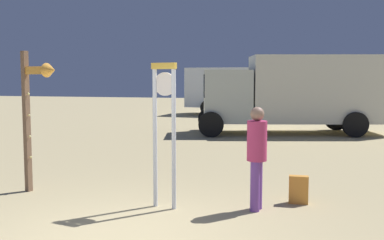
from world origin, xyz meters
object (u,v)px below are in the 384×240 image
arrow_sign (35,101)px  box_truck_far (245,89)px  standing_clock (164,121)px  box_truck_near (299,91)px  backpack (299,190)px  person_near_clock (257,153)px

arrow_sign → box_truck_far: box_truck_far is taller
box_truck_far → standing_clock: bearing=-87.1°
arrow_sign → box_truck_near: 11.21m
backpack → person_near_clock: bearing=-140.2°
person_near_clock → box_truck_far: bearing=97.5°
backpack → box_truck_far: (-3.04, 17.56, 1.26)m
arrow_sign → backpack: arrow_sign is taller
arrow_sign → backpack: size_ratio=5.49×
standing_clock → box_truck_near: bearing=79.0°
box_truck_near → box_truck_far: box_truck_near is taller
arrow_sign → box_truck_far: size_ratio=0.36×
person_near_clock → box_truck_far: size_ratio=0.23×
standing_clock → person_near_clock: 1.55m
backpack → box_truck_near: size_ratio=0.06×
box_truck_far → backpack: bearing=-80.2°
standing_clock → backpack: bearing=19.5°
person_near_clock → box_truck_near: (0.59, 10.35, 0.68)m
arrow_sign → backpack: 4.89m
standing_clock → arrow_sign: 2.57m
box_truck_far → box_truck_near: bearing=-69.0°
arrow_sign → person_near_clock: size_ratio=1.57×
person_near_clock → standing_clock: bearing=-172.0°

